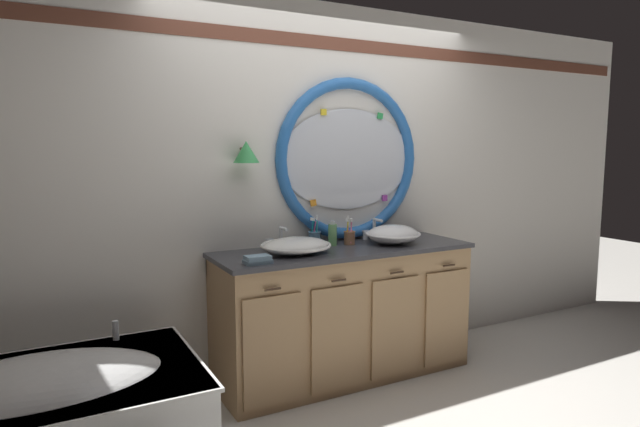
{
  "coord_description": "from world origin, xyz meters",
  "views": [
    {
      "loc": [
        -1.87,
        -2.88,
        1.61
      ],
      "look_at": [
        -0.19,
        0.25,
        1.16
      ],
      "focal_mm": 30.48,
      "sensor_mm": 36.0,
      "label": 1
    }
  ],
  "objects_px": {
    "bathtub": "(40,422)",
    "folded_hand_towel": "(258,260)",
    "toothbrush_holder_left": "(315,237)",
    "toothbrush_holder_right": "(349,236)",
    "sink_basin_left": "(296,246)",
    "soap_dispenser": "(333,234)",
    "sink_basin_right": "(393,234)"
  },
  "relations": [
    {
      "from": "sink_basin_left",
      "to": "folded_hand_towel",
      "type": "bearing_deg",
      "value": -153.89
    },
    {
      "from": "sink_basin_right",
      "to": "toothbrush_holder_left",
      "type": "relative_size",
      "value": 1.9
    },
    {
      "from": "sink_basin_right",
      "to": "folded_hand_towel",
      "type": "distance_m",
      "value": 1.11
    },
    {
      "from": "sink_basin_right",
      "to": "sink_basin_left",
      "type": "bearing_deg",
      "value": 180.0
    },
    {
      "from": "soap_dispenser",
      "to": "toothbrush_holder_right",
      "type": "bearing_deg",
      "value": -8.95
    },
    {
      "from": "toothbrush_holder_left",
      "to": "toothbrush_holder_right",
      "type": "height_order",
      "value": "toothbrush_holder_left"
    },
    {
      "from": "sink_basin_left",
      "to": "soap_dispenser",
      "type": "relative_size",
      "value": 2.56
    },
    {
      "from": "folded_hand_towel",
      "to": "sink_basin_right",
      "type": "bearing_deg",
      "value": 8.38
    },
    {
      "from": "toothbrush_holder_right",
      "to": "folded_hand_towel",
      "type": "bearing_deg",
      "value": -160.77
    },
    {
      "from": "sink_basin_left",
      "to": "toothbrush_holder_right",
      "type": "distance_m",
      "value": 0.49
    },
    {
      "from": "sink_basin_left",
      "to": "soap_dispenser",
      "type": "xyz_separation_m",
      "value": [
        0.35,
        0.14,
        0.03
      ]
    },
    {
      "from": "sink_basin_left",
      "to": "folded_hand_towel",
      "type": "height_order",
      "value": "sink_basin_left"
    },
    {
      "from": "sink_basin_left",
      "to": "toothbrush_holder_left",
      "type": "relative_size",
      "value": 2.22
    },
    {
      "from": "toothbrush_holder_right",
      "to": "soap_dispenser",
      "type": "distance_m",
      "value": 0.13
    },
    {
      "from": "soap_dispenser",
      "to": "sink_basin_right",
      "type": "bearing_deg",
      "value": -18.64
    },
    {
      "from": "bathtub",
      "to": "toothbrush_holder_right",
      "type": "xyz_separation_m",
      "value": [
        2.0,
        0.49,
        0.65
      ]
    },
    {
      "from": "sink_basin_left",
      "to": "folded_hand_towel",
      "type": "xyz_separation_m",
      "value": [
        -0.33,
        -0.16,
        -0.03
      ]
    },
    {
      "from": "toothbrush_holder_left",
      "to": "soap_dispenser",
      "type": "height_order",
      "value": "toothbrush_holder_left"
    },
    {
      "from": "bathtub",
      "to": "toothbrush_holder_left",
      "type": "bearing_deg",
      "value": 18.6
    },
    {
      "from": "sink_basin_left",
      "to": "soap_dispenser",
      "type": "distance_m",
      "value": 0.38
    },
    {
      "from": "bathtub",
      "to": "toothbrush_holder_right",
      "type": "distance_m",
      "value": 2.16
    },
    {
      "from": "toothbrush_holder_left",
      "to": "folded_hand_towel",
      "type": "distance_m",
      "value": 0.71
    },
    {
      "from": "sink_basin_right",
      "to": "toothbrush_holder_left",
      "type": "bearing_deg",
      "value": 155.75
    },
    {
      "from": "soap_dispenser",
      "to": "folded_hand_towel",
      "type": "relative_size",
      "value": 1.13
    },
    {
      "from": "toothbrush_holder_right",
      "to": "sink_basin_left",
      "type": "bearing_deg",
      "value": -165.89
    },
    {
      "from": "toothbrush_holder_right",
      "to": "sink_basin_right",
      "type": "bearing_deg",
      "value": -22.6
    },
    {
      "from": "sink_basin_left",
      "to": "sink_basin_right",
      "type": "distance_m",
      "value": 0.77
    },
    {
      "from": "toothbrush_holder_left",
      "to": "sink_basin_left",
      "type": "bearing_deg",
      "value": -138.16
    },
    {
      "from": "bathtub",
      "to": "folded_hand_towel",
      "type": "relative_size",
      "value": 9.35
    },
    {
      "from": "sink_basin_left",
      "to": "toothbrush_holder_right",
      "type": "height_order",
      "value": "toothbrush_holder_right"
    },
    {
      "from": "sink_basin_left",
      "to": "toothbrush_holder_left",
      "type": "xyz_separation_m",
      "value": [
        0.26,
        0.23,
        0.0
      ]
    },
    {
      "from": "bathtub",
      "to": "sink_basin_right",
      "type": "height_order",
      "value": "sink_basin_right"
    }
  ]
}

